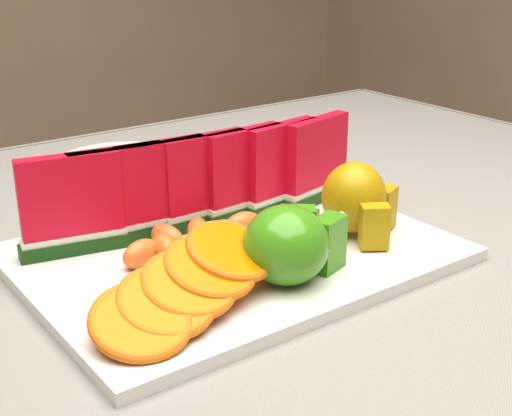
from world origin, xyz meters
name	(u,v)px	position (x,y,z in m)	size (l,w,h in m)	color
table	(165,371)	(0.00, 0.00, 0.65)	(1.40, 0.90, 0.75)	#523521
tablecloth	(162,316)	(0.00, 0.00, 0.72)	(1.53, 1.03, 0.20)	slate
platter	(234,253)	(0.08, -0.01, 0.76)	(0.40, 0.30, 0.01)	silver
apple_cluster	(291,244)	(0.08, -0.09, 0.80)	(0.11, 0.09, 0.07)	#1C8F0D
pear_cluster	(357,200)	(0.20, -0.05, 0.81)	(0.09, 0.09, 0.07)	#AE600D
side_plate	(121,162)	(0.13, 0.33, 0.76)	(0.22, 0.22, 0.01)	silver
watermelon_row	(205,183)	(0.09, 0.06, 0.82)	(0.39, 0.07, 0.10)	#10411B
orange_fan_front	(189,283)	(-0.02, -0.09, 0.80)	(0.20, 0.13, 0.05)	#D43C00
orange_fan_back	(176,189)	(0.09, 0.12, 0.79)	(0.32, 0.10, 0.04)	#D43C00
tangerine_segments	(191,238)	(0.04, 0.01, 0.78)	(0.16, 0.07, 0.03)	#F05A19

